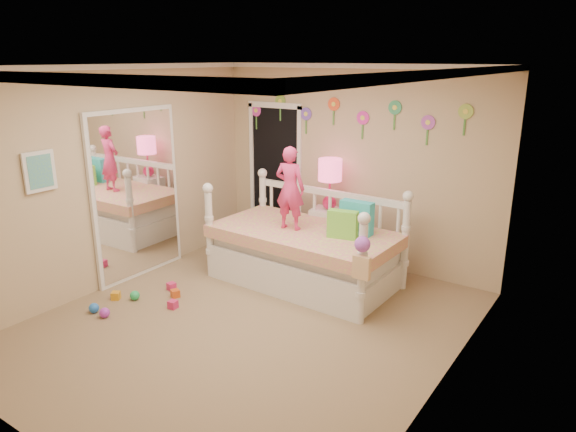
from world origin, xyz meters
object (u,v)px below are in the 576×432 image
Objects in this scene: nightstand at (329,236)px; daybed at (305,235)px; table_lamp at (330,176)px; child at (290,188)px.

daybed is at bearing -92.54° from nightstand.
table_lamp is at bearing 81.32° from nightstand.
table_lamp is (-0.08, 0.72, 0.58)m from daybed.
daybed is 0.76m from nightstand.
child is 1.34× the size of nightstand.
nightstand is 0.82m from table_lamp.
table_lamp is (0.00, 0.00, 0.82)m from nightstand.
child is at bearing -95.88° from table_lamp.
child is at bearing -104.55° from nightstand.
nightstand is at bearing -90.00° from table_lamp.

